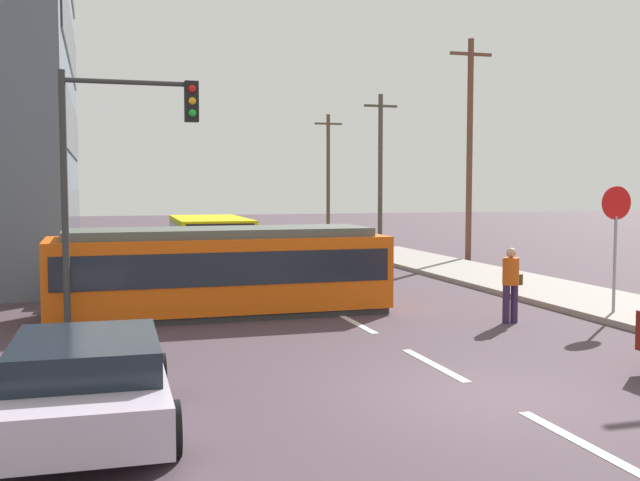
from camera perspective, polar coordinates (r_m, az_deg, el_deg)
ground_plane at (r=20.42m, az=-0.96°, el=-4.37°), size 120.00×120.00×0.00m
sidewalk_curb_right at (r=19.91m, az=21.63°, el=-4.67°), size 3.20×36.00×0.14m
lane_stripe_0 at (r=9.69m, az=19.02°, el=-14.21°), size 0.16×2.40×0.01m
lane_stripe_1 at (r=13.02m, az=8.63°, el=-9.29°), size 0.16×2.40×0.01m
lane_stripe_2 at (r=16.65m, az=2.75°, el=-6.30°), size 0.16×2.40×0.01m
lane_stripe_3 at (r=24.39m, az=-3.56°, el=-2.97°), size 0.16×2.40×0.01m
lane_stripe_4 at (r=30.23m, az=-6.10°, el=-1.61°), size 0.16×2.40×0.01m
streetcar_tram at (r=17.91m, az=-7.61°, el=-2.20°), size 7.84×2.60×2.04m
city_bus at (r=27.64m, az=-8.33°, el=0.07°), size 2.66×5.99×1.88m
pedestrian_crossing at (r=17.10m, az=14.26°, el=-2.96°), size 0.51×0.36×1.67m
parked_sedan_near at (r=9.83m, az=-17.24°, el=-10.15°), size 2.13×4.12×1.19m
parked_sedan_mid at (r=21.69m, az=-15.81°, el=-2.36°), size 2.20×4.55×1.19m
parked_sedan_far at (r=27.62m, az=-15.60°, el=-0.99°), size 2.08×4.58×1.19m
stop_sign at (r=18.39m, az=21.50°, el=1.28°), size 0.76×0.07×2.88m
traffic_light_mast at (r=15.96m, az=-15.08°, el=6.49°), size 2.77×0.33×5.33m
utility_pole_mid at (r=31.05m, az=11.27°, el=7.02°), size 1.80×0.24×8.88m
utility_pole_far at (r=39.44m, az=4.59°, el=5.64°), size 1.80×0.24×7.77m
utility_pole_distant at (r=48.67m, az=0.63°, el=5.28°), size 1.80×0.24×7.62m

